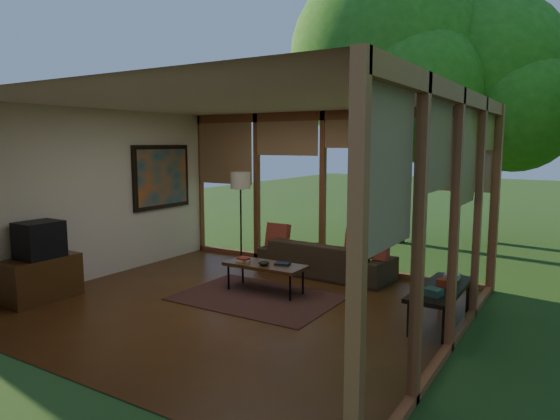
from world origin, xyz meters
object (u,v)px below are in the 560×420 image
Objects in this scene: media_cabinet at (41,279)px; floor_lamp at (241,186)px; coffee_table at (265,266)px; television at (39,240)px; sofa at (318,258)px; side_console at (435,290)px.

floor_lamp reaches higher than media_cabinet.
television is at bearing -141.64° from coffee_table.
television is at bearing 53.75° from sofa.
media_cabinet is 0.71× the size of side_console.
side_console is at bearing 22.00° from television.
media_cabinet is 5.25m from side_console.
sofa is at bearing 50.64° from television.
television is 0.33× the size of floor_lamp.
coffee_table is at bearing -179.09° from side_console.
coffee_table is (2.43, 1.92, -0.46)m from television.
sofa is 1.40× the size of side_console.
television reaches higher than sofa.
floor_lamp is (1.08, 3.21, 1.11)m from media_cabinet.
sofa is 1.96× the size of media_cabinet.
side_console is at bearing 153.84° from sofa.
sofa is 1.93m from floor_lamp.
television reaches higher than side_console.
side_console is (4.85, 1.96, -0.44)m from television.
floor_lamp is 1.38× the size of coffee_table.
floor_lamp is at bearing 71.81° from television.
television reaches higher than coffee_table.
coffee_table is (1.37, -1.29, -1.01)m from floor_lamp.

